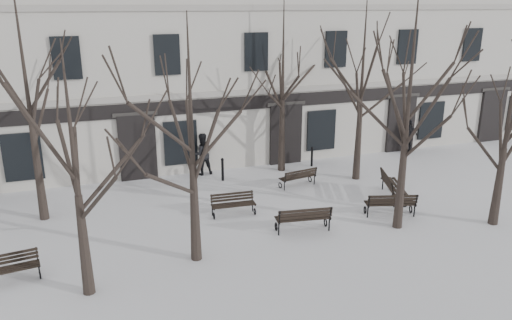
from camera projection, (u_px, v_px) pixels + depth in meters
name	position (u px, v px, depth m)	size (l,w,h in m)	color
ground	(279.00, 245.00, 16.18)	(100.00, 100.00, 0.00)	white
building	(189.00, 42.00, 26.18)	(40.40, 10.20, 11.40)	beige
tree_0	(72.00, 143.00, 12.24)	(4.70, 4.70, 6.72)	black
tree_1	(191.00, 113.00, 13.92)	(5.12, 5.12, 7.31)	black
tree_2	(411.00, 78.00, 15.90)	(5.82, 5.82, 8.32)	black
tree_3	(510.00, 109.00, 16.48)	(4.65, 4.65, 6.64)	black
tree_4	(24.00, 67.00, 16.48)	(6.14, 6.14, 8.77)	black
tree_5	(283.00, 63.00, 21.89)	(5.58, 5.58, 7.98)	black
tree_6	(363.00, 65.00, 20.76)	(5.60, 5.60, 8.00)	black
bench_0	(9.00, 268.00, 13.93)	(1.65, 0.79, 0.80)	black
bench_1	(303.00, 218.00, 16.96)	(1.95, 0.93, 0.95)	black
bench_2	(391.00, 203.00, 18.22)	(1.92, 1.15, 0.92)	black
bench_3	(233.00, 203.00, 18.35)	(1.65, 0.70, 0.81)	black
bench_4	(298.00, 177.00, 21.16)	(1.70, 0.87, 0.82)	black
bench_5	(392.00, 185.00, 19.89)	(1.34, 2.09, 1.00)	black
bollard_a	(223.00, 169.00, 21.85)	(0.13, 0.13, 1.04)	black
bollard_b	(312.00, 156.00, 23.80)	(0.12, 0.12, 0.96)	black
pedestrian_b	(203.00, 174.00, 22.85)	(0.94, 0.73, 1.93)	black
pedestrian_c	(407.00, 153.00, 26.13)	(1.05, 0.44, 1.78)	black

